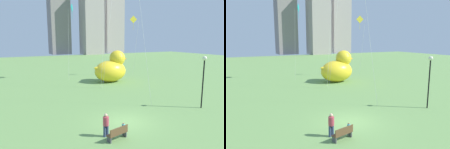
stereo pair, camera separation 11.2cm
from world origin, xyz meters
The scene contains 9 objects.
ground_plane centered at (0.00, 0.00, 0.00)m, with size 140.00×140.00×0.00m, color #6A954F.
park_bench centered at (-1.99, -2.38, 0.47)m, with size 1.56×0.78×0.90m.
person_adult centered at (-2.47, -1.60, 0.90)m, with size 0.40×0.40×1.62m.
person_child centered at (-1.31, -1.93, 0.49)m, with size 0.22×0.22×0.89m.
giant_inflatable_duck centered at (6.35, 14.65, 2.03)m, with size 5.76×3.69×4.77m.
lamppost centered at (8.19, -0.42, 3.50)m, with size 0.40×0.40×4.94m.
city_skyline centered at (9.58, 74.44, 16.02)m, with size 85.48×15.75×38.65m.
kite_yellow centered at (12.07, 17.49, 9.39)m, with size 1.39×1.33×10.42m.
kite_teal centered at (1.68, 19.04, 10.71)m, with size 1.28×1.53×11.85m.
Camera 1 is at (-8.20, -13.51, 6.50)m, focal length 33.58 mm.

